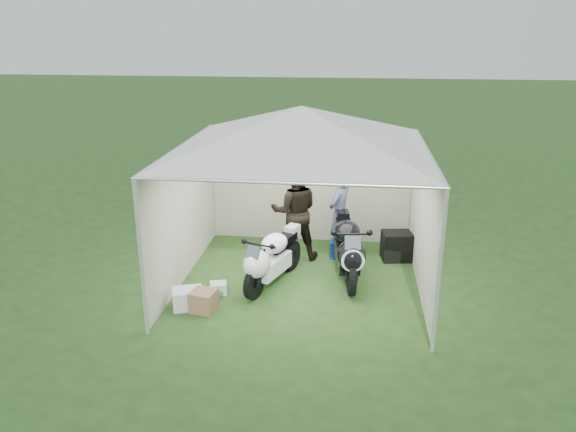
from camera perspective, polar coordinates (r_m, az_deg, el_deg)
name	(u,v)px	position (r m, az deg, el deg)	size (l,w,h in m)	color
ground	(300,281)	(9.77, 1.23, -6.57)	(80.00, 80.00, 0.00)	#213D18
canopy_tent	(301,132)	(9.01, 1.36, 8.49)	(5.66, 5.66, 3.00)	silver
motorcycle_white	(270,258)	(9.40, -1.80, -4.27)	(0.87, 1.76, 0.90)	black
motorcycle_black	(348,248)	(9.68, 6.08, -3.24)	(0.63, 2.08, 1.02)	black
paddock_stand	(341,249)	(10.71, 5.44, -3.37)	(0.43, 0.27, 0.33)	blue
person_dark_jacket	(295,211)	(10.39, 0.68, 0.48)	(0.90, 0.70, 1.84)	black
person_blue_jacket	(340,213)	(10.67, 5.27, 0.30)	(0.60, 0.39, 1.63)	slate
equipment_box	(396,246)	(10.72, 10.96, -3.00)	(0.54, 0.43, 0.54)	black
crate_0	(188,298)	(8.97, -10.14, -8.24)	(0.46, 0.36, 0.31)	silver
crate_1	(204,301)	(8.84, -8.56, -8.52)	(0.36, 0.36, 0.32)	brown
crate_2	(218,288)	(9.35, -7.09, -7.29)	(0.27, 0.22, 0.19)	silver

